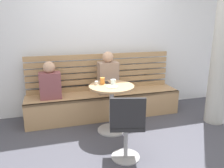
{
  "coord_description": "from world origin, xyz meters",
  "views": [
    {
      "loc": [
        -0.95,
        -2.47,
        1.65
      ],
      "look_at": [
        -0.02,
        0.66,
        0.75
      ],
      "focal_mm": 35.88,
      "sensor_mm": 36.0,
      "label": 1
    }
  ],
  "objects": [
    {
      "name": "plate_small",
      "position": [
        -0.06,
        0.53,
        0.75
      ],
      "size": [
        0.17,
        0.17,
        0.01
      ],
      "primitive_type": "cylinder",
      "color": "white",
      "rests_on": "cafe_table"
    },
    {
      "name": "ground",
      "position": [
        0.0,
        0.0,
        0.0
      ],
      "size": [
        8.0,
        8.0,
        0.0
      ],
      "primitive_type": "plane",
      "color": "#42424C"
    },
    {
      "name": "booth_backrest",
      "position": [
        0.0,
        1.44,
        0.78
      ],
      "size": [
        2.65,
        0.04,
        0.67
      ],
      "color": "#A68157",
      "rests_on": "booth_bench"
    },
    {
      "name": "cafe_table",
      "position": [
        -0.04,
        0.62,
        0.52
      ],
      "size": [
        0.68,
        0.68,
        0.74
      ],
      "color": "#ADADB2",
      "rests_on": "ground"
    },
    {
      "name": "back_wall",
      "position": [
        0.0,
        1.64,
        1.45
      ],
      "size": [
        5.2,
        0.1,
        2.9
      ],
      "primitive_type": "cube",
      "color": "silver",
      "rests_on": "ground"
    },
    {
      "name": "phone_on_table",
      "position": [
        -0.07,
        0.78,
        0.74
      ],
      "size": [
        0.08,
        0.15,
        0.01
      ],
      "primitive_type": "cube",
      "rotation": [
        0.0,
        0.0,
        0.11
      ],
      "color": "black",
      "rests_on": "cafe_table"
    },
    {
      "name": "concrete_pillar",
      "position": [
        1.75,
        0.45,
        1.4
      ],
      "size": [
        0.32,
        0.32,
        2.8
      ],
      "primitive_type": "cylinder",
      "color": "#B2B2AD",
      "rests_on": "ground"
    },
    {
      "name": "cup_espresso_small",
      "position": [
        -0.25,
        0.72,
        0.77
      ],
      "size": [
        0.06,
        0.06,
        0.05
      ],
      "primitive_type": "cylinder",
      "color": "silver",
      "rests_on": "cafe_table"
    },
    {
      "name": "white_chair",
      "position": [
        -0.09,
        -0.2,
        0.46
      ],
      "size": [
        0.49,
        0.49,
        0.85
      ],
      "color": "#ADADB2",
      "rests_on": "ground"
    },
    {
      "name": "booth_bench",
      "position": [
        0.0,
        1.2,
        0.22
      ],
      "size": [
        2.7,
        0.52,
        0.44
      ],
      "color": "tan",
      "rests_on": "ground"
    },
    {
      "name": "person_adult",
      "position": [
        0.06,
        1.18,
        0.77
      ],
      "size": [
        0.34,
        0.22,
        0.74
      ],
      "color": "#9E7F6B",
      "rests_on": "booth_bench"
    },
    {
      "name": "cup_tumbler_orange",
      "position": [
        -0.15,
        0.73,
        0.79
      ],
      "size": [
        0.07,
        0.07,
        0.1
      ],
      "primitive_type": "cylinder",
      "color": "orange",
      "rests_on": "cafe_table"
    },
    {
      "name": "person_child_left",
      "position": [
        -0.92,
        1.18,
        0.71
      ],
      "size": [
        0.34,
        0.22,
        0.62
      ],
      "color": "brown",
      "rests_on": "booth_bench"
    },
    {
      "name": "cup_glass_short",
      "position": [
        0.0,
        0.66,
        0.78
      ],
      "size": [
        0.08,
        0.08,
        0.08
      ],
      "primitive_type": "cylinder",
      "color": "silver",
      "rests_on": "cafe_table"
    }
  ]
}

